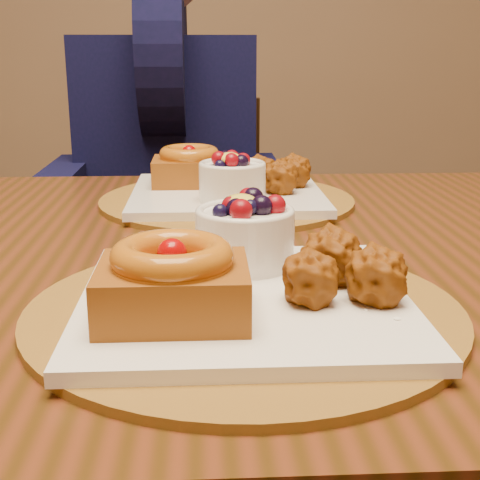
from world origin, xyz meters
The scene contains 5 objects.
dining_table centered at (0.10, 0.12, 0.68)m, with size 1.60×0.90×0.76m.
place_setting_near centered at (0.09, -0.10, 0.78)m, with size 0.38×0.38×0.09m.
place_setting_far centered at (0.09, 0.33, 0.78)m, with size 0.38×0.38×0.09m.
chair_far centered at (-0.02, 0.80, 0.48)m, with size 0.45×0.45×0.87m.
diner centered at (-0.02, 0.85, 0.83)m, with size 0.48×0.47×0.78m.
Camera 1 is at (0.07, -0.65, 0.98)m, focal length 50.00 mm.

